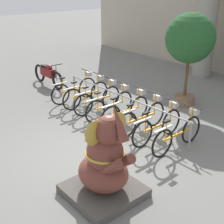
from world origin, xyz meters
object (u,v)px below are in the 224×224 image
Objects in this scene: bicycle_2 at (98,99)px; bicycle_3 at (111,105)px; bicycle_4 at (126,110)px; motorcycle at (48,74)px; bicycle_1 at (87,94)px; potted_tree at (190,41)px; bicycle_5 at (143,117)px; bicycle_6 at (158,125)px; elephant_statue at (105,165)px; bicycle_0 at (75,89)px; bicycle_7 at (178,134)px.

bicycle_2 and bicycle_3 have the same top height.
bicycle_4 is 4.49m from motorcycle.
bicycle_3 is (1.23, -0.04, 0.00)m from bicycle_1.
potted_tree is at bearing 26.95° from motorcycle.
bicycle_6 is at bearing -6.02° from bicycle_5.
elephant_statue is at bearing -59.57° from bicycle_5.
elephant_statue reaches higher than bicycle_2.
bicycle_6 is (3.08, -0.03, 0.00)m from bicycle_1.
bicycle_6 is 5.72m from motorcycle.
bicycle_3 is at bearing -2.22° from motorcycle.
bicycle_4 is at bearing 177.73° from bicycle_6.
bicycle_2 is 0.62m from bicycle_3.
elephant_statue is at bearing -68.60° from potted_tree.
potted_tree reaches higher than motorcycle.
bicycle_2 is 0.89× the size of elephant_statue.
bicycle_3 is at bearing -2.80° from bicycle_2.
bicycle_4 reaches higher than motorcycle.
potted_tree is at bearing 86.47° from bicycle_4.
bicycle_1 is (0.62, 0.04, 0.00)m from bicycle_0.
bicycle_4 is 0.62m from bicycle_5.
bicycle_1 is 4.65m from elephant_statue.
bicycle_1 is at bearing 147.86° from elephant_statue.
elephant_statue is (2.70, -2.43, 0.26)m from bicycle_3.
bicycle_4 is at bearing -93.53° from potted_tree.
bicycle_7 is (3.69, -0.01, 0.00)m from bicycle_1.
motorcycle is at bearing 177.78° from bicycle_3.
motorcycle is (-2.02, 0.15, 0.05)m from bicycle_0.
bicycle_0 is 5.16m from elephant_statue.
bicycle_5 is at bearing 120.43° from elephant_statue.
bicycle_0 is 1.00× the size of bicycle_7.
bicycle_3 and bicycle_7 have the same top height.
bicycle_3 reaches higher than motorcycle.
motorcycle is 0.70× the size of potted_tree.
potted_tree reaches higher than bicycle_4.
elephant_statue is (3.93, -2.47, 0.26)m from bicycle_1.
potted_tree is at bearing 113.37° from bicycle_6.
motorcycle is 5.45m from potted_tree.
bicycle_0 is at bearing -179.61° from bicycle_7.
bicycle_2 and bicycle_6 have the same top height.
bicycle_4 is at bearing 1.28° from bicycle_0.
bicycle_6 is (0.62, -0.06, 0.00)m from bicycle_5.
elephant_statue is (1.47, -2.50, 0.26)m from bicycle_5.
bicycle_2 is 1.00× the size of bicycle_5.
bicycle_5 is 1.23m from bicycle_7.
bicycle_4 is 3.26m from elephant_statue.
bicycle_0 is 3.98m from potted_tree.
elephant_statue is at bearing -28.15° from bicycle_0.
bicycle_2 and bicycle_4 have the same top height.
bicycle_1 is at bearing -128.99° from potted_tree.
bicycle_7 is (2.46, 0.03, 0.00)m from bicycle_3.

